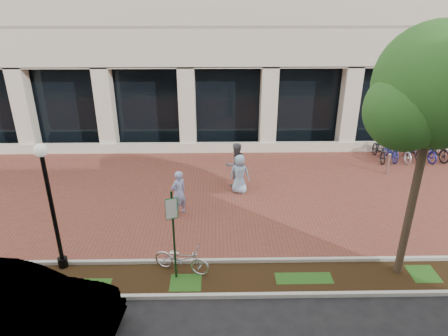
{
  "coord_description": "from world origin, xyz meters",
  "views": [
    {
      "loc": [
        -0.54,
        -14.28,
        7.43
      ],
      "look_at": [
        -0.29,
        -0.8,
        1.46
      ],
      "focal_mm": 32.0,
      "sensor_mm": 36.0,
      "label": 1
    }
  ],
  "objects_px": {
    "parking_sign": "(173,226)",
    "pedestrian_mid": "(236,165)",
    "bike_rack_cluster": "(414,150)",
    "lamppost": "(51,201)",
    "pedestrian_left": "(179,193)",
    "bollard": "(388,164)",
    "locked_bicycle": "(182,259)",
    "street_tree": "(437,94)",
    "pedestrian_right": "(240,174)",
    "sedan_near_curb": "(11,309)"
  },
  "relations": [
    {
      "from": "parking_sign",
      "to": "bike_rack_cluster",
      "type": "distance_m",
      "value": 13.69
    },
    {
      "from": "lamppost",
      "to": "street_tree",
      "type": "relative_size",
      "value": 0.56
    },
    {
      "from": "pedestrian_mid",
      "to": "parking_sign",
      "type": "bearing_deg",
      "value": 47.85
    },
    {
      "from": "pedestrian_right",
      "to": "sedan_near_curb",
      "type": "height_order",
      "value": "pedestrian_right"
    },
    {
      "from": "sedan_near_curb",
      "to": "pedestrian_mid",
      "type": "bearing_deg",
      "value": -29.35
    },
    {
      "from": "parking_sign",
      "to": "pedestrian_mid",
      "type": "xyz_separation_m",
      "value": [
        1.94,
        5.9,
        -0.79
      ]
    },
    {
      "from": "pedestrian_right",
      "to": "sedan_near_curb",
      "type": "bearing_deg",
      "value": 67.81
    },
    {
      "from": "pedestrian_mid",
      "to": "street_tree",
      "type": "bearing_deg",
      "value": 104.33
    },
    {
      "from": "bike_rack_cluster",
      "to": "pedestrian_mid",
      "type": "bearing_deg",
      "value": -166.3
    },
    {
      "from": "lamppost",
      "to": "locked_bicycle",
      "type": "bearing_deg",
      "value": -4.5
    },
    {
      "from": "pedestrian_mid",
      "to": "sedan_near_curb",
      "type": "height_order",
      "value": "pedestrian_mid"
    },
    {
      "from": "locked_bicycle",
      "to": "pedestrian_mid",
      "type": "xyz_separation_m",
      "value": [
        1.79,
        5.61,
        0.49
      ]
    },
    {
      "from": "parking_sign",
      "to": "lamppost",
      "type": "relative_size",
      "value": 0.71
    },
    {
      "from": "bike_rack_cluster",
      "to": "lamppost",
      "type": "bearing_deg",
      "value": -153.59
    },
    {
      "from": "bike_rack_cluster",
      "to": "sedan_near_curb",
      "type": "xyz_separation_m",
      "value": [
        -14.17,
        -10.57,
        0.29
      ]
    },
    {
      "from": "bike_rack_cluster",
      "to": "sedan_near_curb",
      "type": "distance_m",
      "value": 17.68
    },
    {
      "from": "lamppost",
      "to": "sedan_near_curb",
      "type": "distance_m",
      "value": 2.94
    },
    {
      "from": "parking_sign",
      "to": "lamppost",
      "type": "bearing_deg",
      "value": 149.76
    },
    {
      "from": "locked_bicycle",
      "to": "bollard",
      "type": "distance_m",
      "value": 10.8
    },
    {
      "from": "pedestrian_left",
      "to": "parking_sign",
      "type": "bearing_deg",
      "value": 50.7
    },
    {
      "from": "street_tree",
      "to": "bike_rack_cluster",
      "type": "distance_m",
      "value": 10.47
    },
    {
      "from": "parking_sign",
      "to": "sedan_near_curb",
      "type": "relative_size",
      "value": 0.57
    },
    {
      "from": "parking_sign",
      "to": "lamppost",
      "type": "xyz_separation_m",
      "value": [
        -3.37,
        0.56,
        0.47
      ]
    },
    {
      "from": "bollard",
      "to": "pedestrian_right",
      "type": "bearing_deg",
      "value": -166.41
    },
    {
      "from": "pedestrian_left",
      "to": "pedestrian_right",
      "type": "xyz_separation_m",
      "value": [
        2.28,
        1.69,
        -0.05
      ]
    },
    {
      "from": "parking_sign",
      "to": "lamppost",
      "type": "distance_m",
      "value": 3.45
    },
    {
      "from": "pedestrian_right",
      "to": "bollard",
      "type": "relative_size",
      "value": 1.61
    },
    {
      "from": "pedestrian_mid",
      "to": "bike_rack_cluster",
      "type": "distance_m",
      "value": 9.09
    },
    {
      "from": "pedestrian_left",
      "to": "lamppost",
      "type": "bearing_deg",
      "value": 0.9
    },
    {
      "from": "street_tree",
      "to": "pedestrian_left",
      "type": "distance_m",
      "value": 8.63
    },
    {
      "from": "bollard",
      "to": "sedan_near_curb",
      "type": "distance_m",
      "value": 15.14
    },
    {
      "from": "parking_sign",
      "to": "locked_bicycle",
      "type": "height_order",
      "value": "parking_sign"
    },
    {
      "from": "lamppost",
      "to": "pedestrian_mid",
      "type": "height_order",
      "value": "lamppost"
    },
    {
      "from": "street_tree",
      "to": "pedestrian_right",
      "type": "height_order",
      "value": "street_tree"
    },
    {
      "from": "pedestrian_left",
      "to": "bollard",
      "type": "height_order",
      "value": "pedestrian_left"
    },
    {
      "from": "pedestrian_left",
      "to": "pedestrian_mid",
      "type": "height_order",
      "value": "pedestrian_mid"
    },
    {
      "from": "lamppost",
      "to": "bike_rack_cluster",
      "type": "distance_m",
      "value": 16.2
    },
    {
      "from": "locked_bicycle",
      "to": "bike_rack_cluster",
      "type": "bearing_deg",
      "value": -33.16
    },
    {
      "from": "bike_rack_cluster",
      "to": "street_tree",
      "type": "bearing_deg",
      "value": -119.87
    },
    {
      "from": "parking_sign",
      "to": "bollard",
      "type": "height_order",
      "value": "parking_sign"
    },
    {
      "from": "locked_bicycle",
      "to": "bike_rack_cluster",
      "type": "relative_size",
      "value": 0.4
    },
    {
      "from": "pedestrian_right",
      "to": "bike_rack_cluster",
      "type": "relative_size",
      "value": 0.38
    },
    {
      "from": "parking_sign",
      "to": "locked_bicycle",
      "type": "bearing_deg",
      "value": 41.27
    },
    {
      "from": "street_tree",
      "to": "pedestrian_mid",
      "type": "bearing_deg",
      "value": 128.25
    },
    {
      "from": "pedestrian_right",
      "to": "lamppost",
      "type": "bearing_deg",
      "value": 56.27
    },
    {
      "from": "parking_sign",
      "to": "pedestrian_mid",
      "type": "relative_size",
      "value": 1.47
    },
    {
      "from": "bollard",
      "to": "bike_rack_cluster",
      "type": "distance_m",
      "value": 2.55
    },
    {
      "from": "parking_sign",
      "to": "sedan_near_curb",
      "type": "height_order",
      "value": "parking_sign"
    },
    {
      "from": "parking_sign",
      "to": "pedestrian_left",
      "type": "bearing_deg",
      "value": 72.41
    },
    {
      "from": "lamppost",
      "to": "pedestrian_right",
      "type": "relative_size",
      "value": 2.41
    }
  ]
}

